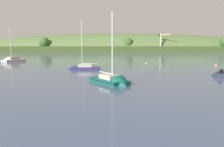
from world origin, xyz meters
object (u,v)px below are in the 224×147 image
at_px(mooring_buoy_foreground, 216,66).
at_px(mooring_buoy_off_fishing_boat, 146,64).
at_px(dockside_crane, 161,43).
at_px(sailboat_near_mooring, 82,69).
at_px(sailboat_far_left, 113,82).
at_px(sailboat_outer_reach, 11,61).

bearing_deg(mooring_buoy_foreground, mooring_buoy_off_fishing_boat, 162.01).
height_order(dockside_crane, sailboat_near_mooring, dockside_crane).
distance_m(sailboat_far_left, mooring_buoy_off_fishing_boat, 40.24).
bearing_deg(sailboat_outer_reach, mooring_buoy_foreground, 104.60).
xyz_separation_m(sailboat_outer_reach, mooring_buoy_foreground, (67.21, -9.94, -0.36)).
bearing_deg(mooring_buoy_off_fishing_boat, sailboat_outer_reach, 175.74).
relative_size(sailboat_far_left, mooring_buoy_foreground, 13.63).
xyz_separation_m(sailboat_far_left, mooring_buoy_foreground, (28.22, 32.93, -0.20)).
relative_size(dockside_crane, sailboat_near_mooring, 1.43).
bearing_deg(sailboat_outer_reach, sailboat_far_left, 65.30).
distance_m(sailboat_near_mooring, mooring_buoy_foreground, 39.27).
distance_m(dockside_crane, mooring_buoy_foreground, 152.61).
distance_m(sailboat_far_left, sailboat_outer_reach, 57.95).
bearing_deg(sailboat_near_mooring, sailboat_far_left, 107.01).
height_order(sailboat_near_mooring, sailboat_outer_reach, sailboat_outer_reach).
distance_m(dockside_crane, mooring_buoy_off_fishing_boat, 148.63).
height_order(dockside_crane, sailboat_outer_reach, dockside_crane).
height_order(sailboat_far_left, sailboat_outer_reach, sailboat_outer_reach).
distance_m(dockside_crane, sailboat_outer_reach, 161.15).
xyz_separation_m(dockside_crane, sailboat_outer_reach, (-75.35, -142.21, -8.34)).
bearing_deg(mooring_buoy_foreground, sailboat_near_mooring, -160.19).
relative_size(sailboat_near_mooring, mooring_buoy_foreground, 14.59).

